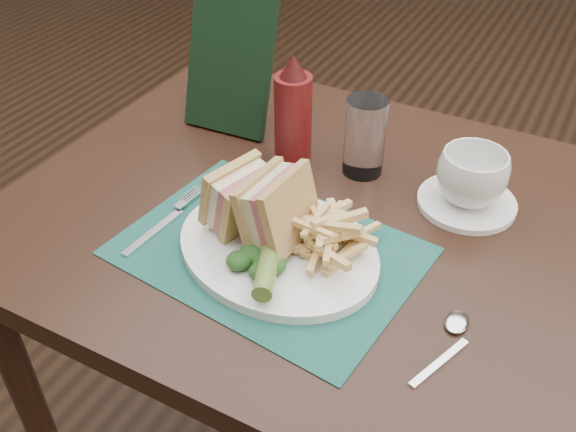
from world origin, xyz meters
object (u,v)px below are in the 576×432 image
object	(u,v)px
placemat	(269,251)
plate	(278,249)
sandwich_half_a	(230,191)
saucer	(466,202)
check_presenter	(231,59)
coffee_cup	(472,177)
drinking_glass	(365,137)
sandwich_half_b	(265,204)
ketchup_bottle	(293,109)
table_main	(307,363)

from	to	relation	value
placemat	plate	world-z (taller)	plate
sandwich_half_a	saucer	distance (m)	0.36
saucer	check_presenter	bearing A→B (deg)	173.92
saucer	check_presenter	world-z (taller)	check_presenter
coffee_cup	drinking_glass	world-z (taller)	drinking_glass
sandwich_half_b	saucer	xyz separation A→B (m)	(0.23, 0.22, -0.07)
placemat	check_presenter	xyz separation A→B (m)	(-0.23, 0.28, 0.12)
plate	sandwich_half_b	bearing A→B (deg)	169.56
placemat	ketchup_bottle	distance (m)	0.26
saucer	ketchup_bottle	bearing A→B (deg)	-178.35
table_main	saucer	world-z (taller)	saucer
sandwich_half_a	check_presenter	bearing A→B (deg)	136.92
sandwich_half_a	drinking_glass	world-z (taller)	drinking_glass
sandwich_half_a	drinking_glass	bearing A→B (deg)	79.56
plate	check_presenter	bearing A→B (deg)	144.82
ketchup_bottle	sandwich_half_b	bearing A→B (deg)	-72.04
plate	drinking_glass	size ratio (longest dim) A/B	2.31
coffee_cup	check_presenter	world-z (taller)	check_presenter
plate	sandwich_half_a	xyz separation A→B (m)	(-0.09, 0.02, 0.06)
coffee_cup	saucer	bearing A→B (deg)	0.00
sandwich_half_a	sandwich_half_b	bearing A→B (deg)	7.23
saucer	ketchup_bottle	size ratio (longest dim) A/B	0.81
sandwich_half_b	table_main	bearing A→B (deg)	85.18
placemat	saucer	size ratio (longest dim) A/B	2.68
plate	saucer	world-z (taller)	plate
table_main	coffee_cup	world-z (taller)	coffee_cup
table_main	check_presenter	distance (m)	0.58
table_main	sandwich_half_b	world-z (taller)	sandwich_half_b
drinking_glass	check_presenter	size ratio (longest dim) A/B	0.51
coffee_cup	table_main	bearing A→B (deg)	-151.18
placemat	sandwich_half_b	bearing A→B (deg)	133.58
saucer	plate	bearing A→B (deg)	-130.44
sandwich_half_a	saucer	bearing A→B (deg)	52.30
saucer	ketchup_bottle	xyz separation A→B (m)	(-0.30, -0.01, 0.09)
sandwich_half_a	drinking_glass	xyz separation A→B (m)	(0.11, 0.23, -0.00)
table_main	placemat	xyz separation A→B (m)	(-0.01, -0.12, 0.38)
table_main	placemat	world-z (taller)	placemat
sandwich_half_a	ketchup_bottle	distance (m)	0.21
saucer	coffee_cup	world-z (taller)	coffee_cup
check_presenter	table_main	bearing A→B (deg)	-36.88
plate	coffee_cup	xyz separation A→B (m)	(0.20, 0.24, 0.04)
placemat	sandwich_half_b	distance (m)	0.07
placemat	saucer	world-z (taller)	saucer
plate	ketchup_bottle	distance (m)	0.26
coffee_cup	plate	bearing A→B (deg)	-130.44
table_main	check_presenter	world-z (taller)	check_presenter
plate	drinking_glass	world-z (taller)	drinking_glass
drinking_glass	ketchup_bottle	size ratio (longest dim) A/B	0.70
placemat	saucer	bearing A→B (deg)	47.88
sandwich_half_a	table_main	bearing A→B (deg)	66.88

